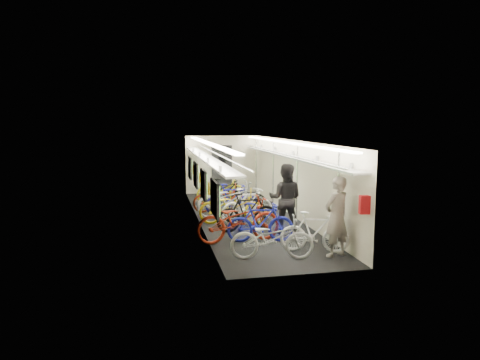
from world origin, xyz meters
name	(u,v)px	position (x,y,z in m)	size (l,w,h in m)	color
train_car_shell	(231,163)	(-0.36, 0.71, 1.66)	(10.00, 10.00, 10.00)	black
bicycle_0	(272,238)	(-0.33, -3.97, 0.47)	(0.63, 1.80, 0.95)	#ABABB0
bicycle_1	(261,222)	(-0.24, -2.63, 0.50)	(0.47, 1.67, 1.00)	#1A1F9E
bicycle_2	(239,220)	(-0.77, -2.51, 0.56)	(0.74, 2.13, 1.12)	maroon
bicycle_3	(247,212)	(-0.32, -1.50, 0.53)	(0.50, 1.75, 1.05)	black
bicycle_4	(233,207)	(-0.57, -0.64, 0.52)	(0.69, 1.97, 1.04)	gold
bicycle_5	(248,205)	(-0.12, -0.58, 0.53)	(0.49, 1.75, 1.05)	white
bicycle_6	(230,199)	(-0.47, 0.34, 0.56)	(0.74, 2.13, 1.12)	#ACADB1
bicycle_7	(232,199)	(-0.38, 0.55, 0.51)	(0.48, 1.70, 1.02)	navy
bicycle_8	(221,198)	(-0.67, 1.03, 0.48)	(0.63, 1.82, 0.95)	#942D10
bicycle_9	(225,193)	(-0.39, 1.73, 0.52)	(0.49, 1.73, 1.04)	black
bicycle_10	(221,189)	(-0.36, 2.84, 0.49)	(0.64, 1.85, 0.97)	yellow
bicycle_11	(314,232)	(0.76, -3.66, 0.47)	(0.44, 1.56, 0.94)	white
bicycle_12	(224,190)	(-0.26, 2.88, 0.46)	(0.62, 1.77, 0.93)	slate
passenger_near	(337,217)	(1.12, -4.04, 0.90)	(0.65, 0.43, 1.79)	gray
passenger_mid	(285,199)	(0.62, -1.90, 0.93)	(0.91, 0.71, 1.87)	black
backpack	(366,205)	(1.44, -4.74, 1.28)	(0.26, 0.14, 0.38)	red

